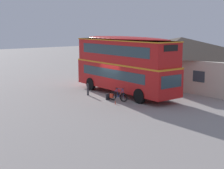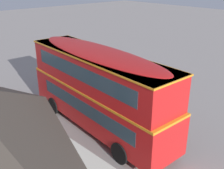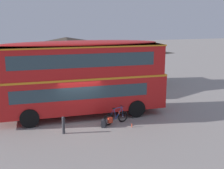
{
  "view_description": "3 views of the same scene",
  "coord_description": "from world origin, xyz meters",
  "px_view_note": "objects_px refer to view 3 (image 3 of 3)",
  "views": [
    {
      "loc": [
        21.05,
        -17.0,
        5.6
      ],
      "look_at": [
        1.45,
        -1.34,
        1.21
      ],
      "focal_mm": 53.68,
      "sensor_mm": 36.0,
      "label": 1
    },
    {
      "loc": [
        -10.36,
        9.4,
        8.45
      ],
      "look_at": [
        0.9,
        -0.69,
        2.17
      ],
      "focal_mm": 42.45,
      "sensor_mm": 36.0,
      "label": 2
    },
    {
      "loc": [
        -3.13,
        -16.47,
        6.1
      ],
      "look_at": [
        2.19,
        0.27,
        2.06
      ],
      "focal_mm": 46.11,
      "sensor_mm": 36.0,
      "label": 3
    }
  ],
  "objects_px": {
    "backpack_on_ground": "(104,123)",
    "double_decker_bus": "(82,75)",
    "water_bottle_red_squeeze": "(132,125)",
    "touring_bicycle": "(115,118)",
    "kerb_bollard": "(63,125)"
  },
  "relations": [
    {
      "from": "touring_bicycle",
      "to": "kerb_bollard",
      "type": "xyz_separation_m",
      "value": [
        -3.12,
        -0.54,
        0.13
      ]
    },
    {
      "from": "double_decker_bus",
      "to": "kerb_bollard",
      "type": "relative_size",
      "value": 10.9
    },
    {
      "from": "touring_bicycle",
      "to": "kerb_bollard",
      "type": "bearing_deg",
      "value": -170.09
    },
    {
      "from": "backpack_on_ground",
      "to": "water_bottle_red_squeeze",
      "type": "relative_size",
      "value": 2.04
    },
    {
      "from": "double_decker_bus",
      "to": "water_bottle_red_squeeze",
      "type": "bearing_deg",
      "value": -51.14
    },
    {
      "from": "double_decker_bus",
      "to": "touring_bicycle",
      "type": "bearing_deg",
      "value": -52.98
    },
    {
      "from": "kerb_bollard",
      "to": "backpack_on_ground",
      "type": "bearing_deg",
      "value": 5.77
    },
    {
      "from": "backpack_on_ground",
      "to": "double_decker_bus",
      "type": "bearing_deg",
      "value": 107.92
    },
    {
      "from": "double_decker_bus",
      "to": "touring_bicycle",
      "type": "distance_m",
      "value": 3.42
    },
    {
      "from": "touring_bicycle",
      "to": "kerb_bollard",
      "type": "distance_m",
      "value": 3.17
    },
    {
      "from": "double_decker_bus",
      "to": "backpack_on_ground",
      "type": "height_order",
      "value": "double_decker_bus"
    },
    {
      "from": "double_decker_bus",
      "to": "water_bottle_red_squeeze",
      "type": "height_order",
      "value": "double_decker_bus"
    },
    {
      "from": "touring_bicycle",
      "to": "water_bottle_red_squeeze",
      "type": "height_order",
      "value": "touring_bicycle"
    },
    {
      "from": "water_bottle_red_squeeze",
      "to": "backpack_on_ground",
      "type": "bearing_deg",
      "value": 162.13
    },
    {
      "from": "touring_bicycle",
      "to": "water_bottle_red_squeeze",
      "type": "distance_m",
      "value": 1.13
    }
  ]
}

